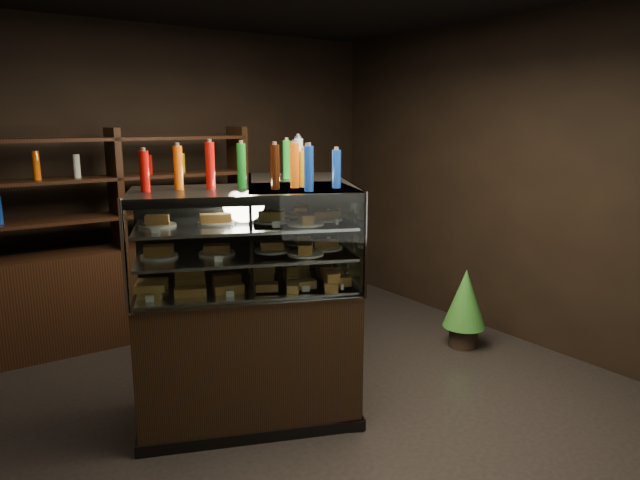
# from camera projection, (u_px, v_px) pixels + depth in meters

# --- Properties ---
(ground) EXTENTS (5.00, 5.00, 0.00)m
(ground) POSITION_uv_depth(u_px,v_px,m) (292.00, 405.00, 4.22)
(ground) COLOR black
(ground) RESTS_ON ground
(room_shell) EXTENTS (5.02, 5.02, 3.01)m
(room_shell) POSITION_uv_depth(u_px,v_px,m) (289.00, 139.00, 3.82)
(room_shell) COLOR black
(room_shell) RESTS_ON ground
(display_case) EXTENTS (2.08, 1.67, 1.63)m
(display_case) POSITION_uv_depth(u_px,v_px,m) (275.00, 332.00, 4.18)
(display_case) COLOR black
(display_case) RESTS_ON ground
(food_display) EXTENTS (1.64, 1.28, 0.49)m
(food_display) POSITION_uv_depth(u_px,v_px,m) (274.00, 241.00, 4.04)
(food_display) COLOR #C88647
(food_display) RESTS_ON display_case
(bottles_top) EXTENTS (1.47, 1.14, 0.30)m
(bottles_top) POSITION_uv_depth(u_px,v_px,m) (272.00, 164.00, 3.93)
(bottles_top) COLOR yellow
(bottles_top) RESTS_ON display_case
(potted_conifer) EXTENTS (0.39, 0.39, 0.84)m
(potted_conifer) POSITION_uv_depth(u_px,v_px,m) (465.00, 297.00, 5.22)
(potted_conifer) COLOR black
(potted_conifer) RESTS_ON ground
(back_shelving) EXTENTS (2.53, 0.47, 2.00)m
(back_shelving) POSITION_uv_depth(u_px,v_px,m) (122.00, 277.00, 5.40)
(back_shelving) COLOR black
(back_shelving) RESTS_ON ground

